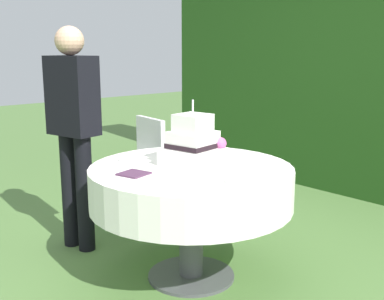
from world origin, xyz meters
TOP-DOWN VIEW (x-y plane):
  - ground_plane at (0.00, 0.00)m, footprint 20.00×20.00m
  - cake_table at (0.00, 0.00)m, footprint 1.26×1.26m
  - wedding_cake at (-0.02, 0.04)m, footprint 0.36×0.36m
  - serving_plate_near at (0.44, -0.06)m, footprint 0.14×0.14m
  - serving_plate_far at (-0.40, -0.20)m, footprint 0.12×0.12m
  - napkin_stack at (-0.08, -0.37)m, footprint 0.18×0.18m
  - garden_chair at (-1.00, 0.34)m, footprint 0.45×0.45m
  - standing_person at (-0.92, -0.29)m, footprint 0.39×0.27m

SIDE VIEW (x-z plane):
  - ground_plane at x=0.00m, z-range 0.00..0.00m
  - garden_chair at x=-1.00m, z-range 0.10..0.99m
  - cake_table at x=0.00m, z-range 0.24..0.97m
  - napkin_stack at x=-0.08m, z-range 0.74..0.75m
  - serving_plate_near at x=0.44m, z-range 0.74..0.75m
  - serving_plate_far at x=-0.40m, z-range 0.74..0.75m
  - wedding_cake at x=-0.02m, z-range 0.66..1.07m
  - standing_person at x=-0.92m, z-range 0.13..1.73m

